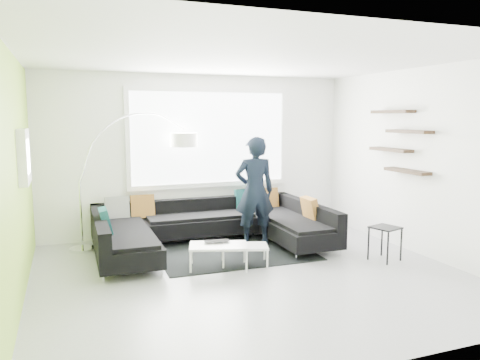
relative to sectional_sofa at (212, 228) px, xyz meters
The scene contains 9 objects.
ground 1.38m from the sectional_sofa, 84.59° to the right, with size 5.50×5.50×0.00m, color gray.
room_shell 1.86m from the sectional_sofa, 81.73° to the right, with size 5.54×5.04×2.82m.
sectional_sofa is the anchor object (origin of this frame).
rug 0.51m from the sectional_sofa, 47.75° to the right, with size 2.32×1.68×0.01m, color black.
coffee_table 0.94m from the sectional_sofa, 89.88° to the right, with size 1.02×0.59×0.33m, color silver.
arc_lamp 2.15m from the sectional_sofa, 161.56° to the left, with size 2.01×0.67×2.15m, color silver, non-canonical shape.
side_table 2.61m from the sectional_sofa, 33.40° to the right, with size 0.36×0.36×0.50m, color black.
person 0.92m from the sectional_sofa, ahead, with size 0.70×0.52×1.76m, color black.
laptop 0.88m from the sectional_sofa, 102.00° to the right, with size 0.38×0.27×0.03m, color black.
Camera 1 is at (-2.24, -5.52, 2.07)m, focal length 35.00 mm.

